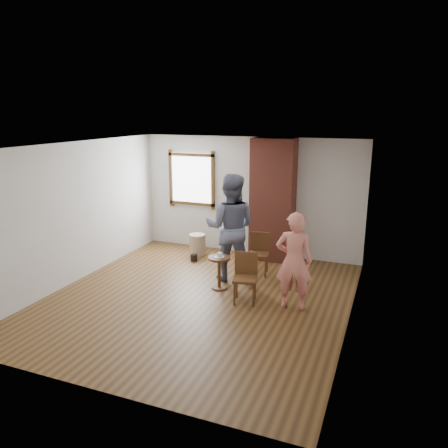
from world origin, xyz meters
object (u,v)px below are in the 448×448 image
at_px(stoneware_crock, 197,244).
at_px(dining_chair_right, 245,275).
at_px(dining_chair_left, 259,251).
at_px(man, 230,228).
at_px(side_table, 219,267).
at_px(person_pink, 294,261).

bearing_deg(stoneware_crock, dining_chair_right, -47.24).
bearing_deg(dining_chair_left, man, -142.19).
bearing_deg(man, dining_chair_left, -143.61).
bearing_deg(stoneware_crock, side_table, -53.76).
height_order(stoneware_crock, dining_chair_left, dining_chair_left).
relative_size(dining_chair_left, dining_chair_right, 0.98).
relative_size(dining_chair_left, side_table, 1.36).
bearing_deg(person_pink, side_table, -23.12).
xyz_separation_m(dining_chair_right, person_pink, (0.81, 0.01, 0.34)).
bearing_deg(person_pink, stoneware_crock, -47.22).
bearing_deg(stoneware_crock, man, -42.10).
height_order(dining_chair_left, person_pink, person_pink).
height_order(man, person_pink, man).
height_order(dining_chair_left, man, man).
bearing_deg(side_table, stoneware_crock, 126.24).
distance_m(stoneware_crock, person_pink, 3.29).
relative_size(stoneware_crock, dining_chair_right, 0.56).
distance_m(stoneware_crock, side_table, 2.01).
xyz_separation_m(stoneware_crock, man, (1.20, -1.08, 0.78)).
xyz_separation_m(dining_chair_right, side_table, (-0.61, 0.32, -0.06)).
xyz_separation_m(dining_chair_right, man, (-0.60, 0.86, 0.55)).
distance_m(side_table, person_pink, 1.51).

